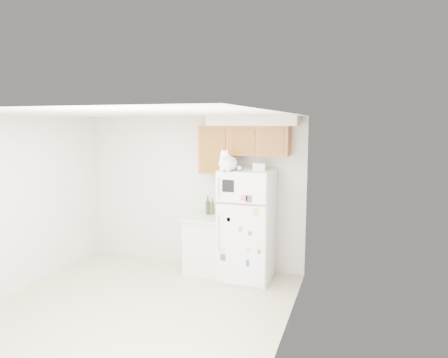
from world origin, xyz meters
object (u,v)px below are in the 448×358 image
at_px(cat, 227,163).
at_px(storage_box_back, 259,166).
at_px(bottle_green, 208,205).
at_px(refrigerator, 247,225).
at_px(base_counter, 207,244).
at_px(storage_box_front, 260,167).
at_px(bottle_amber, 212,206).

distance_m(cat, storage_box_back, 0.50).
xyz_separation_m(storage_box_back, bottle_green, (-0.89, 0.17, -0.68)).
height_order(cat, bottle_green, cat).
bearing_deg(refrigerator, storage_box_back, 11.02).
relative_size(base_counter, storage_box_front, 6.13).
distance_m(base_counter, cat, 1.48).
bearing_deg(bottle_amber, cat, -49.09).
bearing_deg(base_counter, refrigerator, -6.09).
bearing_deg(bottle_green, refrigerator, -15.82).
bearing_deg(cat, storage_box_back, 36.12).
distance_m(base_counter, bottle_amber, 0.61).
relative_size(refrigerator, bottle_amber, 6.45).
bearing_deg(bottle_amber, base_counter, -107.27).
distance_m(base_counter, storage_box_back, 1.55).
bearing_deg(cat, bottle_green, 136.55).
distance_m(refrigerator, base_counter, 0.79).
bearing_deg(storage_box_front, base_counter, 159.29).
xyz_separation_m(refrigerator, storage_box_back, (0.17, 0.03, 0.90)).
height_order(storage_box_front, bottle_amber, storage_box_front).
relative_size(refrigerator, storage_box_back, 9.44).
height_order(cat, storage_box_back, cat).
bearing_deg(storage_box_front, storage_box_back, 97.61).
height_order(storage_box_back, storage_box_front, storage_box_back).
distance_m(storage_box_back, storage_box_front, 0.08).
relative_size(refrigerator, bottle_green, 5.74).
height_order(base_counter, storage_box_back, storage_box_back).
bearing_deg(base_counter, storage_box_back, -2.65).
bearing_deg(bottle_amber, storage_box_front, -17.26).
distance_m(base_counter, storage_box_front, 1.57).
distance_m(base_counter, bottle_green, 0.62).
height_order(refrigerator, cat, cat).
relative_size(refrigerator, cat, 3.61).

